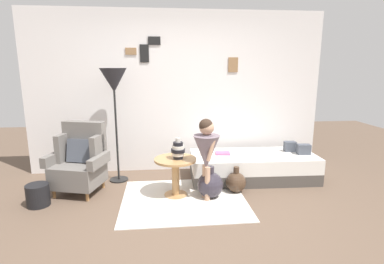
{
  "coord_description": "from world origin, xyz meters",
  "views": [
    {
      "loc": [
        -0.27,
        -3.05,
        1.73
      ],
      "look_at": [
        0.15,
        0.95,
        0.85
      ],
      "focal_mm": 28.36,
      "sensor_mm": 36.0,
      "label": 1
    }
  ],
  "objects_px": {
    "daybed": "(253,167)",
    "person_child": "(206,149)",
    "side_table": "(175,169)",
    "magazine_basket": "(38,195)",
    "vase_striped": "(178,150)",
    "demijohn_near": "(210,185)",
    "floor_lamp": "(114,85)",
    "armchair": "(80,161)",
    "book_on_daybed": "(223,153)",
    "demijohn_far": "(236,182)"
  },
  "relations": [
    {
      "from": "floor_lamp",
      "to": "book_on_daybed",
      "type": "distance_m",
      "value": 1.92
    },
    {
      "from": "floor_lamp",
      "to": "magazine_basket",
      "type": "bearing_deg",
      "value": -138.72
    },
    {
      "from": "demijohn_near",
      "to": "magazine_basket",
      "type": "distance_m",
      "value": 2.2
    },
    {
      "from": "daybed",
      "to": "vase_striped",
      "type": "relative_size",
      "value": 6.74
    },
    {
      "from": "daybed",
      "to": "side_table",
      "type": "relative_size",
      "value": 3.4
    },
    {
      "from": "side_table",
      "to": "demijohn_far",
      "type": "distance_m",
      "value": 0.87
    },
    {
      "from": "person_child",
      "to": "magazine_basket",
      "type": "bearing_deg",
      "value": 178.97
    },
    {
      "from": "vase_striped",
      "to": "demijohn_near",
      "type": "xyz_separation_m",
      "value": [
        0.42,
        -0.09,
        -0.47
      ]
    },
    {
      "from": "person_child",
      "to": "floor_lamp",
      "type": "bearing_deg",
      "value": 146.35
    },
    {
      "from": "floor_lamp",
      "to": "magazine_basket",
      "type": "xyz_separation_m",
      "value": [
        -0.89,
        -0.79,
        -1.32
      ]
    },
    {
      "from": "vase_striped",
      "to": "demijohn_far",
      "type": "xyz_separation_m",
      "value": [
        0.81,
        0.04,
        -0.5
      ]
    },
    {
      "from": "armchair",
      "to": "vase_striped",
      "type": "height_order",
      "value": "armchair"
    },
    {
      "from": "book_on_daybed",
      "to": "daybed",
      "type": "bearing_deg",
      "value": -6.48
    },
    {
      "from": "demijohn_near",
      "to": "vase_striped",
      "type": "bearing_deg",
      "value": 167.31
    },
    {
      "from": "demijohn_near",
      "to": "demijohn_far",
      "type": "height_order",
      "value": "demijohn_near"
    },
    {
      "from": "book_on_daybed",
      "to": "vase_striped",
      "type": "bearing_deg",
      "value": -141.9
    },
    {
      "from": "person_child",
      "to": "demijohn_far",
      "type": "distance_m",
      "value": 0.73
    },
    {
      "from": "daybed",
      "to": "person_child",
      "type": "height_order",
      "value": "person_child"
    },
    {
      "from": "demijohn_near",
      "to": "armchair",
      "type": "bearing_deg",
      "value": 167.12
    },
    {
      "from": "daybed",
      "to": "demijohn_near",
      "type": "xyz_separation_m",
      "value": [
        -0.77,
        -0.61,
        -0.02
      ]
    },
    {
      "from": "vase_striped",
      "to": "demijohn_near",
      "type": "bearing_deg",
      "value": -12.69
    },
    {
      "from": "person_child",
      "to": "magazine_basket",
      "type": "distance_m",
      "value": 2.2
    },
    {
      "from": "demijohn_far",
      "to": "magazine_basket",
      "type": "height_order",
      "value": "demijohn_far"
    },
    {
      "from": "side_table",
      "to": "vase_striped",
      "type": "height_order",
      "value": "vase_striped"
    },
    {
      "from": "person_child",
      "to": "book_on_daybed",
      "type": "distance_m",
      "value": 0.85
    },
    {
      "from": "armchair",
      "to": "person_child",
      "type": "xyz_separation_m",
      "value": [
        1.7,
        -0.46,
        0.25
      ]
    },
    {
      "from": "side_table",
      "to": "person_child",
      "type": "xyz_separation_m",
      "value": [
        0.39,
        -0.17,
        0.31
      ]
    },
    {
      "from": "floor_lamp",
      "to": "person_child",
      "type": "xyz_separation_m",
      "value": [
        1.24,
        -0.82,
        -0.78
      ]
    },
    {
      "from": "vase_striped",
      "to": "magazine_basket",
      "type": "bearing_deg",
      "value": -176.27
    },
    {
      "from": "vase_striped",
      "to": "book_on_daybed",
      "type": "bearing_deg",
      "value": 38.1
    },
    {
      "from": "armchair",
      "to": "demijohn_near",
      "type": "xyz_separation_m",
      "value": [
        1.77,
        -0.4,
        -0.26
      ]
    },
    {
      "from": "side_table",
      "to": "magazine_basket",
      "type": "xyz_separation_m",
      "value": [
        -1.74,
        -0.13,
        -0.24
      ]
    },
    {
      "from": "side_table",
      "to": "magazine_basket",
      "type": "bearing_deg",
      "value": -175.84
    },
    {
      "from": "demijohn_far",
      "to": "armchair",
      "type": "bearing_deg",
      "value": 172.98
    },
    {
      "from": "floor_lamp",
      "to": "person_child",
      "type": "height_order",
      "value": "floor_lamp"
    },
    {
      "from": "side_table",
      "to": "demijohn_far",
      "type": "xyz_separation_m",
      "value": [
        0.84,
        0.03,
        -0.23
      ]
    },
    {
      "from": "vase_striped",
      "to": "person_child",
      "type": "relative_size",
      "value": 0.26
    },
    {
      "from": "floor_lamp",
      "to": "demijohn_near",
      "type": "bearing_deg",
      "value": -30.37
    },
    {
      "from": "book_on_daybed",
      "to": "demijohn_far",
      "type": "height_order",
      "value": "book_on_daybed"
    },
    {
      "from": "daybed",
      "to": "book_on_daybed",
      "type": "height_order",
      "value": "book_on_daybed"
    },
    {
      "from": "vase_striped",
      "to": "floor_lamp",
      "type": "height_order",
      "value": "floor_lamp"
    },
    {
      "from": "demijohn_far",
      "to": "magazine_basket",
      "type": "relative_size",
      "value": 1.31
    },
    {
      "from": "daybed",
      "to": "side_table",
      "type": "xyz_separation_m",
      "value": [
        -1.22,
        -0.5,
        0.18
      ]
    },
    {
      "from": "demijohn_far",
      "to": "magazine_basket",
      "type": "xyz_separation_m",
      "value": [
        -2.58,
        -0.16,
        -0.01
      ]
    },
    {
      "from": "side_table",
      "to": "daybed",
      "type": "bearing_deg",
      "value": 22.22
    },
    {
      "from": "armchair",
      "to": "floor_lamp",
      "type": "xyz_separation_m",
      "value": [
        0.46,
        0.36,
        1.03
      ]
    },
    {
      "from": "floor_lamp",
      "to": "book_on_daybed",
      "type": "relative_size",
      "value": 7.73
    },
    {
      "from": "side_table",
      "to": "floor_lamp",
      "type": "distance_m",
      "value": 1.53
    },
    {
      "from": "daybed",
      "to": "person_child",
      "type": "bearing_deg",
      "value": -141.38
    },
    {
      "from": "armchair",
      "to": "floor_lamp",
      "type": "relative_size",
      "value": 0.57
    }
  ]
}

